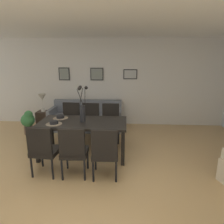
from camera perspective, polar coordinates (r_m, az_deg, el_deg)
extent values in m
plane|color=tan|center=(3.63, -7.10, -18.74)|extent=(9.00, 9.00, 0.00)
cube|color=silver|center=(6.29, -1.89, 8.31)|extent=(9.00, 0.10, 2.60)
cube|color=white|center=(3.49, -7.24, 25.25)|extent=(9.00, 7.20, 0.08)
cube|color=black|center=(4.25, -8.18, -2.99)|extent=(1.80, 0.92, 0.05)
cube|color=black|center=(4.66, 3.23, -6.07)|extent=(0.07, 0.07, 0.69)
cube|color=black|center=(4.97, -16.64, -5.37)|extent=(0.07, 0.07, 0.69)
cube|color=black|center=(3.92, 3.07, -10.21)|extent=(0.07, 0.07, 0.69)
cube|color=black|center=(4.28, -20.35, -8.96)|extent=(0.07, 0.07, 0.69)
cube|color=black|center=(3.82, -18.07, -10.41)|extent=(0.47, 0.47, 0.08)
cube|color=black|center=(3.57, -19.75, -7.84)|extent=(0.42, 0.09, 0.48)
cylinder|color=black|center=(4.00, -14.09, -12.60)|extent=(0.04, 0.04, 0.38)
cylinder|color=black|center=(4.15, -19.05, -11.93)|extent=(0.04, 0.04, 0.38)
cylinder|color=black|center=(3.70, -16.38, -15.18)|extent=(0.04, 0.04, 0.38)
cylinder|color=black|center=(3.86, -21.68, -14.30)|extent=(0.04, 0.04, 0.38)
cube|color=black|center=(5.21, -11.82, -3.23)|extent=(0.45, 0.45, 0.08)
cube|color=black|center=(5.32, -11.37, 0.06)|extent=(0.42, 0.07, 0.48)
cylinder|color=black|center=(5.18, -14.33, -6.20)|extent=(0.04, 0.04, 0.38)
cylinder|color=black|center=(5.06, -10.25, -6.45)|extent=(0.04, 0.04, 0.38)
cylinder|color=black|center=(5.51, -13.02, -4.83)|extent=(0.04, 0.04, 0.38)
cylinder|color=black|center=(5.41, -9.18, -5.02)|extent=(0.04, 0.04, 0.38)
cube|color=black|center=(3.65, -10.42, -11.13)|extent=(0.46, 0.46, 0.08)
cube|color=black|center=(3.37, -11.24, -8.54)|extent=(0.42, 0.08, 0.48)
cylinder|color=black|center=(3.89, -6.90, -13.07)|extent=(0.04, 0.04, 0.38)
cylinder|color=black|center=(3.95, -12.50, -12.83)|extent=(0.04, 0.04, 0.38)
cylinder|color=black|center=(3.56, -7.72, -15.90)|extent=(0.04, 0.04, 0.38)
cylinder|color=black|center=(3.63, -13.89, -15.55)|extent=(0.04, 0.04, 0.38)
cube|color=black|center=(5.07, -6.30, -3.49)|extent=(0.46, 0.46, 0.08)
cube|color=black|center=(5.18, -5.95, -0.11)|extent=(0.42, 0.08, 0.48)
cylinder|color=black|center=(5.02, -8.82, -6.57)|extent=(0.04, 0.04, 0.38)
cylinder|color=black|center=(4.94, -4.52, -6.79)|extent=(0.04, 0.04, 0.38)
cylinder|color=black|center=(5.37, -7.80, -5.12)|extent=(0.04, 0.04, 0.38)
cylinder|color=black|center=(5.29, -3.78, -5.30)|extent=(0.04, 0.04, 0.38)
cube|color=black|center=(3.55, -1.94, -11.62)|extent=(0.46, 0.46, 0.08)
cube|color=black|center=(3.27, -2.16, -9.00)|extent=(0.42, 0.08, 0.48)
cylinder|color=black|center=(3.82, 1.18, -13.48)|extent=(0.04, 0.04, 0.38)
cylinder|color=black|center=(3.84, -4.66, -13.39)|extent=(0.04, 0.04, 0.38)
cylinder|color=black|center=(3.49, 1.17, -16.42)|extent=(0.04, 0.04, 0.38)
cylinder|color=black|center=(3.51, -5.31, -16.29)|extent=(0.04, 0.04, 0.38)
cube|color=black|center=(5.00, -0.40, -3.70)|extent=(0.47, 0.47, 0.08)
cube|color=black|center=(5.10, -0.38, -0.25)|extent=(0.42, 0.08, 0.48)
cylinder|color=black|center=(4.90, -2.67, -6.94)|extent=(0.04, 0.04, 0.38)
cylinder|color=black|center=(4.90, 1.81, -6.96)|extent=(0.04, 0.04, 0.38)
cylinder|color=black|center=(5.26, -2.45, -5.42)|extent=(0.04, 0.04, 0.38)
cylinder|color=black|center=(5.25, 1.72, -5.43)|extent=(0.04, 0.04, 0.38)
cylinder|color=#232326|center=(4.20, -8.28, -0.45)|extent=(0.11, 0.11, 0.34)
cylinder|color=black|center=(4.13, -7.62, 4.02)|extent=(0.05, 0.12, 0.37)
sphere|color=black|center=(4.10, -7.29, 6.79)|extent=(0.07, 0.07, 0.07)
cylinder|color=black|center=(4.18, -8.71, 4.11)|extent=(0.08, 0.05, 0.38)
sphere|color=black|center=(4.18, -8.94, 6.88)|extent=(0.07, 0.07, 0.07)
cylinder|color=black|center=(4.07, -8.87, 3.83)|extent=(0.15, 0.06, 0.36)
sphere|color=black|center=(4.01, -9.20, 6.56)|extent=(0.07, 0.07, 0.07)
cylinder|color=#7F705B|center=(4.20, -16.02, -3.25)|extent=(0.32, 0.32, 0.01)
cylinder|color=black|center=(4.19, -16.05, -2.82)|extent=(0.17, 0.17, 0.06)
cylinder|color=black|center=(4.18, -16.07, -2.62)|extent=(0.13, 0.13, 0.04)
cylinder|color=#7F705B|center=(4.57, -14.30, -1.67)|extent=(0.32, 0.32, 0.01)
cylinder|color=black|center=(4.56, -14.32, -1.27)|extent=(0.17, 0.17, 0.06)
cylinder|color=black|center=(4.56, -14.34, -1.09)|extent=(0.13, 0.13, 0.04)
cube|color=slate|center=(6.01, -7.28, -2.74)|extent=(2.05, 0.84, 0.42)
cube|color=slate|center=(6.22, -6.80, 1.71)|extent=(2.05, 0.16, 0.38)
cube|color=slate|center=(5.81, 2.10, -0.04)|extent=(0.10, 0.84, 0.20)
cube|color=slate|center=(6.18, -16.27, 0.27)|extent=(0.10, 0.84, 0.20)
cube|color=#33261E|center=(6.30, -18.56, -2.09)|extent=(0.36, 0.36, 0.52)
cylinder|color=beige|center=(6.23, -18.78, 0.55)|extent=(0.12, 0.12, 0.08)
cylinder|color=beige|center=(6.19, -18.92, 2.17)|extent=(0.02, 0.02, 0.30)
cone|color=beige|center=(6.15, -19.07, 3.99)|extent=(0.22, 0.22, 0.18)
cube|color=black|center=(6.45, -13.30, 10.38)|extent=(0.33, 0.02, 0.38)
cube|color=gray|center=(6.44, -13.34, 10.37)|extent=(0.28, 0.01, 0.33)
cube|color=black|center=(6.23, -4.27, 10.59)|extent=(0.39, 0.02, 0.37)
cube|color=gray|center=(6.22, -4.29, 10.58)|extent=(0.34, 0.01, 0.32)
cube|color=black|center=(6.17, 5.17, 10.53)|extent=(0.41, 0.02, 0.29)
cube|color=#B2B2AD|center=(6.16, 5.18, 10.53)|extent=(0.36, 0.01, 0.24)
cylinder|color=brown|center=(6.01, -22.33, -4.76)|extent=(0.24, 0.24, 0.22)
sphere|color=#387A42|center=(5.92, -22.60, -2.11)|extent=(0.36, 0.36, 0.36)
sphere|color=#387A42|center=(5.83, -22.44, -0.70)|extent=(0.22, 0.22, 0.22)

